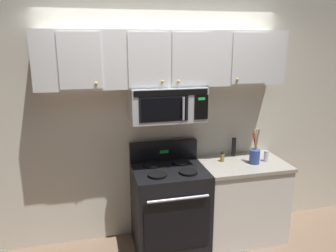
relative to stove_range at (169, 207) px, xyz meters
name	(u,v)px	position (x,y,z in m)	size (l,w,h in m)	color
back_wall	(162,119)	(0.00, 0.37, 0.88)	(5.20, 0.10, 2.70)	silver
stove_range	(169,207)	(0.00, 0.00, 0.00)	(0.76, 0.69, 1.12)	black
over_range_microwave	(167,104)	(0.00, 0.12, 1.11)	(0.76, 0.43, 0.35)	#B7BABF
upper_cabinets	(166,59)	(0.00, 0.15, 1.56)	(2.50, 0.36, 0.55)	silver
counter_segment	(241,199)	(0.84, 0.01, -0.02)	(0.93, 0.65, 0.90)	white
utensil_crock_blue	(255,155)	(0.94, -0.05, 0.53)	(0.11, 0.11, 0.39)	#384C9E
salt_shaker	(266,156)	(1.10, -0.02, 0.49)	(0.05, 0.05, 0.12)	white
pepper_mill	(234,147)	(0.82, 0.22, 0.54)	(0.05, 0.05, 0.22)	black
spice_jar	(222,157)	(0.62, 0.08, 0.49)	(0.05, 0.05, 0.11)	olive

